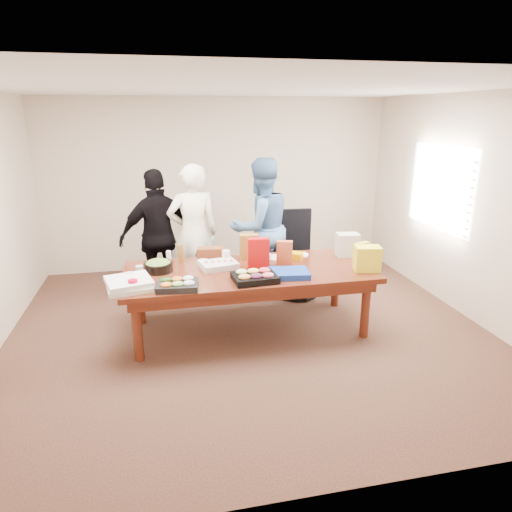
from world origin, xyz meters
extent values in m
cube|color=#47301E|center=(0.00, 0.00, -0.01)|extent=(5.50, 5.00, 0.02)
cube|color=white|center=(0.00, 0.00, 2.71)|extent=(5.50, 5.00, 0.02)
cube|color=beige|center=(0.00, 2.50, 1.35)|extent=(5.50, 0.04, 2.70)
cube|color=beige|center=(0.00, -2.50, 1.35)|extent=(5.50, 0.04, 2.70)
cube|color=beige|center=(2.75, 0.00, 1.35)|extent=(0.04, 5.00, 2.70)
cube|color=white|center=(2.72, 0.60, 1.50)|extent=(0.03, 1.40, 1.10)
cube|color=beige|center=(2.68, 0.60, 1.50)|extent=(0.04, 1.36, 1.00)
cube|color=#4C1C0F|center=(0.00, 0.00, 0.38)|extent=(2.80, 1.20, 0.75)
cube|color=black|center=(0.87, 0.90, 0.57)|extent=(0.61, 0.61, 1.13)
imported|color=white|center=(-0.54, 1.06, 0.92)|extent=(0.72, 0.52, 1.85)
imported|color=#4971A2|center=(0.39, 1.11, 0.95)|extent=(1.10, 0.97, 1.90)
imported|color=black|center=(-0.98, 1.14, 0.89)|extent=(1.13, 0.71, 1.78)
cube|color=black|center=(-0.82, -0.41, 0.78)|extent=(0.44, 0.36, 0.06)
cube|color=black|center=(-0.01, -0.36, 0.78)|extent=(0.48, 0.39, 0.07)
cube|color=silver|center=(-0.32, 0.13, 0.79)|extent=(0.45, 0.37, 0.07)
cylinder|color=black|center=(-1.01, 0.16, 0.80)|extent=(0.39, 0.39, 0.10)
cube|color=#15369A|center=(0.39, -0.30, 0.78)|extent=(0.47, 0.37, 0.06)
cube|color=red|center=(0.12, 0.02, 0.93)|extent=(0.25, 0.13, 0.36)
cube|color=gold|center=(1.30, -0.14, 0.89)|extent=(0.20, 0.13, 0.28)
cube|color=#C35129|center=(0.44, 0.09, 0.89)|extent=(0.20, 0.13, 0.29)
cylinder|color=silver|center=(-0.22, 0.29, 0.83)|extent=(0.10, 0.10, 0.15)
cylinder|color=yellow|center=(0.10, 0.35, 0.84)|extent=(0.08, 0.08, 0.17)
cylinder|color=brown|center=(-0.74, 0.44, 0.86)|extent=(0.09, 0.09, 0.22)
cylinder|color=white|center=(-0.88, 0.35, 0.84)|extent=(0.07, 0.07, 0.17)
cube|color=#D69500|center=(0.59, 0.29, 0.79)|extent=(0.29, 0.25, 0.08)
cube|color=brown|center=(-0.38, 0.52, 0.82)|extent=(0.34, 0.18, 0.13)
cube|color=#946022|center=(0.09, 0.42, 0.90)|extent=(0.24, 0.15, 0.30)
cylinder|color=#B60022|center=(-1.26, -0.41, 0.81)|extent=(0.12, 0.12, 0.12)
cylinder|color=white|center=(-1.30, -0.12, 0.80)|extent=(0.09, 0.09, 0.10)
cylinder|color=silver|center=(-1.21, 0.07, 0.80)|extent=(0.09, 0.09, 0.11)
cube|color=white|center=(-1.30, -0.32, 0.77)|extent=(0.50, 0.50, 0.05)
cube|color=white|center=(-1.30, -0.31, 0.82)|extent=(0.53, 0.53, 0.05)
cylinder|color=white|center=(0.72, 0.41, 0.76)|extent=(0.30, 0.30, 0.01)
cylinder|color=silver|center=(0.44, 0.34, 0.76)|extent=(0.30, 0.30, 0.02)
cylinder|color=beige|center=(0.27, 0.34, 0.78)|extent=(0.19, 0.19, 0.06)
cylinder|color=white|center=(-0.49, 0.28, 0.78)|extent=(0.15, 0.15, 0.06)
cube|color=silver|center=(1.30, 0.26, 0.89)|extent=(0.28, 0.22, 0.28)
cube|color=yellow|center=(1.30, -0.30, 0.89)|extent=(0.31, 0.25, 0.28)
camera|label=1|loc=(-0.93, -4.77, 2.45)|focal=31.74mm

